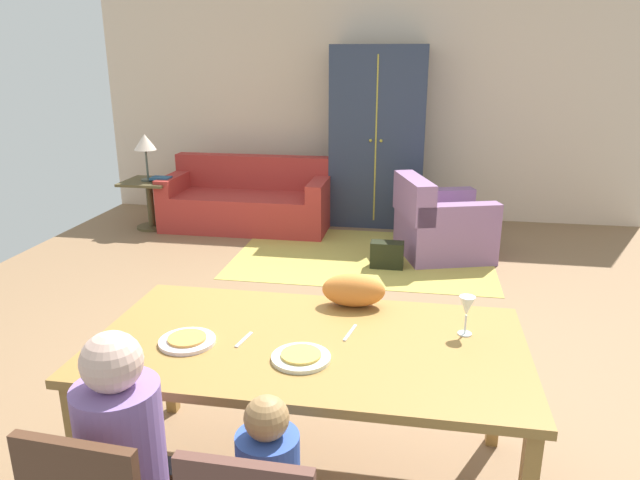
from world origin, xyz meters
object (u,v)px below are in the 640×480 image
object	(u,v)px
couch	(248,202)
table_lamp	(145,144)
dining_table	(309,353)
wine_glass	(467,308)
cat	(354,290)
armchair	(439,225)
handbag	(387,255)
side_table	(150,197)
plate_near_child	(301,358)
book_lower	(166,179)
book_upper	(161,178)
armoire	(378,137)
person_man	(132,477)
plate_near_man	(187,341)

from	to	relation	value
couch	table_lamp	bearing A→B (deg)	-167.06
dining_table	wine_glass	size ratio (longest dim) A/B	10.32
cat	armchair	world-z (taller)	cat
cat	handbag	world-z (taller)	cat
side_table	armchair	bearing A→B (deg)	-7.06
plate_near_child	couch	distance (m)	4.72
armchair	table_lamp	bearing A→B (deg)	172.94
cat	wine_glass	bearing A→B (deg)	-25.76
book_lower	side_table	bearing A→B (deg)	-168.69
plate_near_child	armchair	distance (m)	3.84
cat	side_table	distance (m)	4.59
dining_table	book_upper	size ratio (longest dim) A/B	8.72
couch	book_lower	xyz separation A→B (m)	(-0.93, -0.22, 0.29)
cat	armchair	bearing A→B (deg)	78.17
plate_near_child	armoire	bearing A→B (deg)	90.83
cat	couch	xyz separation A→B (m)	(-1.72, 3.83, -0.54)
dining_table	table_lamp	world-z (taller)	table_lamp
dining_table	table_lamp	xyz separation A→B (m)	(-2.69, 3.99, 0.31)
armchair	side_table	xyz separation A→B (m)	(-3.36, 0.42, 0.06)
person_man	table_lamp	distance (m)	5.19
table_lamp	book_upper	distance (m)	0.43
wine_glass	armoire	distance (m)	4.59
book_lower	book_upper	world-z (taller)	book_upper
plate_near_child	person_man	distance (m)	0.78
table_lamp	book_upper	xyz separation A→B (m)	(0.18, -0.04, -0.39)
plate_near_child	armchair	world-z (taller)	armchair
handbag	plate_near_man	bearing A→B (deg)	-102.31
wine_glass	side_table	size ratio (longest dim) A/B	0.32
table_lamp	couch	bearing A→B (deg)	12.94
dining_table	plate_near_child	xyz separation A→B (m)	(0.00, -0.18, 0.07)
book_lower	book_upper	xyz separation A→B (m)	(-0.02, -0.08, 0.03)
plate_near_man	wine_glass	world-z (taller)	wine_glass
armchair	couch	bearing A→B (deg)	163.21
dining_table	book_lower	world-z (taller)	dining_table
book_lower	person_man	bearing A→B (deg)	-67.39
plate_near_man	armchair	distance (m)	3.91
plate_near_man	person_man	distance (m)	0.63
person_man	book_lower	xyz separation A→B (m)	(-1.97, 4.73, 0.08)
couch	armchair	xyz separation A→B (m)	(2.24, -0.67, 0.02)
dining_table	table_lamp	distance (m)	4.82
armchair	handbag	size ratio (longest dim) A/B	3.37
cat	handbag	size ratio (longest dim) A/B	1.00
person_man	dining_table	bearing A→B (deg)	53.01
handbag	armchair	bearing A→B (deg)	44.13
dining_table	side_table	size ratio (longest dim) A/B	3.31
person_man	cat	distance (m)	1.34
wine_glass	book_lower	world-z (taller)	wine_glass
plate_near_child	cat	world-z (taller)	cat
plate_near_man	couch	world-z (taller)	couch
person_man	armchair	xyz separation A→B (m)	(1.20, 4.27, -0.19)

